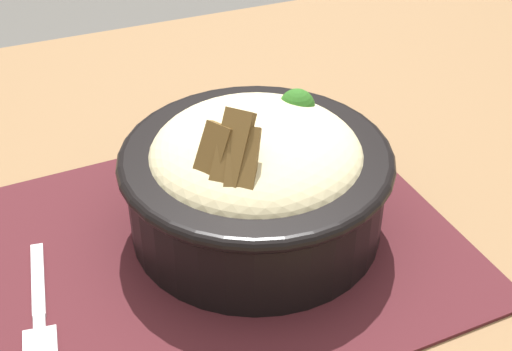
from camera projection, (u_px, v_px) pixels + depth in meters
name	position (u px, v px, depth m)	size (l,w,h in m)	color
table	(214.00, 293.00, 0.63)	(1.34, 0.78, 0.74)	olive
placemat	(198.00, 255.00, 0.56)	(0.39, 0.29, 0.00)	#47191E
bowl	(256.00, 176.00, 0.55)	(0.20, 0.20, 0.13)	black
fork	(39.00, 317.00, 0.50)	(0.03, 0.14, 0.00)	silver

